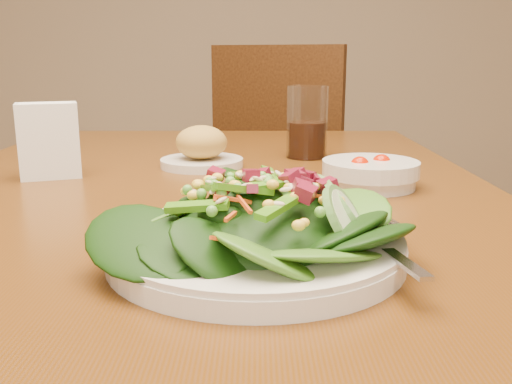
{
  "coord_description": "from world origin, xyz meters",
  "views": [
    {
      "loc": [
        0.09,
        -0.79,
        0.94
      ],
      "look_at": [
        0.09,
        -0.24,
        0.81
      ],
      "focal_mm": 40.0,
      "sensor_mm": 36.0,
      "label": 1
    }
  ],
  "objects": [
    {
      "name": "drinking_glass",
      "position": [
        0.18,
        0.3,
        0.81
      ],
      "size": [
        0.08,
        0.08,
        0.14
      ],
      "color": "silver",
      "rests_on": "dining_table"
    },
    {
      "name": "bread_plate",
      "position": [
        -0.01,
        0.21,
        0.78
      ],
      "size": [
        0.15,
        0.15,
        0.07
      ],
      "color": "silver",
      "rests_on": "dining_table"
    },
    {
      "name": "dining_table",
      "position": [
        0.0,
        0.0,
        0.65
      ],
      "size": [
        0.9,
        1.4,
        0.75
      ],
      "color": "#4D2B12",
      "rests_on": "ground_plane"
    },
    {
      "name": "tomato_bowl",
      "position": [
        0.26,
        0.05,
        0.77
      ],
      "size": [
        0.14,
        0.14,
        0.05
      ],
      "color": "silver",
      "rests_on": "dining_table"
    },
    {
      "name": "salad_plate",
      "position": [
        0.1,
        -0.26,
        0.78
      ],
      "size": [
        0.29,
        0.29,
        0.08
      ],
      "rotation": [
        0.0,
        0.0,
        -0.35
      ],
      "color": "silver",
      "rests_on": "dining_table"
    },
    {
      "name": "napkin_holder",
      "position": [
        -0.25,
        0.12,
        0.81
      ],
      "size": [
        0.1,
        0.08,
        0.12
      ],
      "rotation": [
        0.0,
        0.0,
        0.34
      ],
      "color": "white",
      "rests_on": "dining_table"
    },
    {
      "name": "chair_far",
      "position": [
        0.2,
        1.11,
        0.52
      ],
      "size": [
        0.59,
        0.59,
        0.97
      ],
      "rotation": [
        0.0,
        0.0,
        2.73
      ],
      "color": "#45260C",
      "rests_on": "ground_plane"
    }
  ]
}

